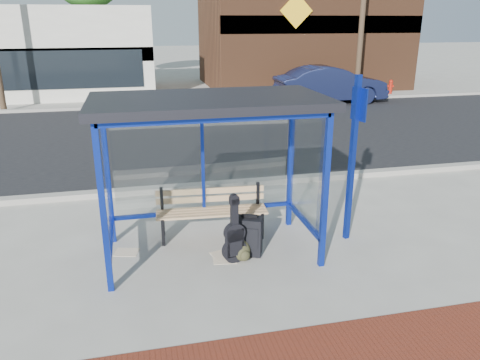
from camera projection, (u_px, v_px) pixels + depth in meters
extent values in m
plane|color=#B2ADA0|center=(212.00, 252.00, 7.29)|extent=(120.00, 120.00, 0.00)
cube|color=gray|center=(189.00, 187.00, 9.94)|extent=(60.00, 0.25, 0.12)
cube|color=black|center=(169.00, 135.00, 14.66)|extent=(60.00, 10.00, 0.00)
cube|color=gray|center=(159.00, 105.00, 19.34)|extent=(60.00, 0.25, 0.12)
cube|color=#B2ADA0|center=(156.00, 99.00, 21.11)|extent=(60.00, 4.00, 0.01)
cube|color=#0D2496|center=(103.00, 211.00, 5.90)|extent=(0.08, 0.08, 2.30)
cube|color=#0D2496|center=(325.00, 192.00, 6.54)|extent=(0.08, 0.08, 2.30)
cube|color=#0D2496|center=(108.00, 175.00, 7.29)|extent=(0.08, 0.08, 2.30)
cube|color=#0D2496|center=(291.00, 162.00, 7.92)|extent=(0.08, 0.08, 2.30)
cube|color=#0D2496|center=(201.00, 100.00, 7.24)|extent=(3.00, 0.08, 0.08)
cube|color=#0D2496|center=(219.00, 119.00, 5.86)|extent=(3.00, 0.08, 0.08)
cube|color=#0D2496|center=(98.00, 113.00, 6.23)|extent=(0.08, 1.50, 0.08)
cube|color=#0D2496|center=(310.00, 104.00, 6.87)|extent=(0.08, 1.50, 0.08)
cube|color=#0D2496|center=(204.00, 211.00, 7.85)|extent=(3.00, 0.08, 0.06)
cube|color=#0D2496|center=(110.00, 239.00, 6.84)|extent=(0.08, 1.50, 0.06)
cube|color=#0D2496|center=(304.00, 220.00, 7.47)|extent=(0.08, 1.50, 0.06)
cube|color=#0D2496|center=(203.00, 156.00, 7.54)|extent=(0.05, 0.05, 1.90)
cube|color=silver|center=(203.00, 159.00, 7.55)|extent=(2.84, 0.01, 1.82)
cube|color=silver|center=(105.00, 180.00, 6.54)|extent=(0.02, 1.34, 1.82)
cube|color=silver|center=(307.00, 166.00, 7.18)|extent=(0.02, 1.34, 1.82)
cube|color=black|center=(209.00, 101.00, 6.52)|extent=(3.30, 1.80, 0.12)
cube|color=#59331E|center=(300.00, 24.00, 24.98)|extent=(10.00, 7.00, 6.40)
cube|color=black|center=(326.00, 25.00, 21.80)|extent=(10.00, 0.10, 0.80)
cube|color=yellow|center=(296.00, 11.00, 21.20)|extent=(1.56, 0.06, 1.56)
cylinder|color=#4C3826|center=(92.00, 37.00, 26.11)|extent=(0.36, 0.36, 5.00)
cylinder|color=#4C3826|center=(348.00, 35.00, 29.38)|extent=(0.36, 0.36, 5.00)
cylinder|color=#4C3826|center=(363.00, 5.00, 20.23)|extent=(0.24, 0.24, 8.00)
cube|color=black|center=(163.00, 233.00, 7.44)|extent=(0.05, 0.05, 0.45)
cube|color=black|center=(162.00, 212.00, 7.74)|extent=(0.05, 0.05, 0.85)
cube|color=black|center=(163.00, 228.00, 7.62)|extent=(0.08, 0.41, 0.05)
cube|color=black|center=(262.00, 226.00, 7.68)|extent=(0.05, 0.05, 0.45)
cube|color=black|center=(258.00, 206.00, 7.98)|extent=(0.05, 0.05, 0.85)
cube|color=black|center=(260.00, 221.00, 7.86)|extent=(0.08, 0.41, 0.05)
cube|color=#DCB47F|center=(213.00, 216.00, 7.51)|extent=(1.81, 0.22, 0.04)
cube|color=#DCB47F|center=(212.00, 213.00, 7.62)|extent=(1.81, 0.22, 0.04)
cube|color=#DCB47F|center=(212.00, 210.00, 7.72)|extent=(1.81, 0.22, 0.04)
cube|color=#DCB47F|center=(211.00, 208.00, 7.82)|extent=(1.81, 0.22, 0.04)
cube|color=#DCB47F|center=(210.00, 199.00, 7.81)|extent=(1.81, 0.16, 0.10)
cube|color=#DCB47F|center=(210.00, 191.00, 7.76)|extent=(1.81, 0.16, 0.10)
cylinder|color=black|center=(234.00, 251.00, 6.95)|extent=(0.38, 0.17, 0.37)
cylinder|color=black|center=(234.00, 233.00, 6.86)|extent=(0.32, 0.16, 0.31)
cube|color=black|center=(234.00, 242.00, 6.90)|extent=(0.28, 0.15, 0.44)
cube|color=black|center=(234.00, 214.00, 6.76)|extent=(0.11, 0.11, 0.44)
cube|color=black|center=(234.00, 201.00, 6.69)|extent=(0.15, 0.11, 0.09)
cube|color=black|center=(249.00, 236.00, 7.13)|extent=(0.45, 0.37, 0.60)
cylinder|color=black|center=(240.00, 252.00, 7.25)|extent=(0.14, 0.22, 0.05)
cylinder|color=black|center=(258.00, 253.00, 7.20)|extent=(0.14, 0.22, 0.05)
cube|color=black|center=(249.00, 216.00, 7.02)|extent=(0.24, 0.13, 0.04)
cube|color=black|center=(248.00, 239.00, 7.01)|extent=(0.29, 0.13, 0.33)
ellipsoid|color=#302F1A|center=(242.00, 250.00, 7.01)|extent=(0.31, 0.26, 0.32)
ellipsoid|color=#302F1A|center=(245.00, 256.00, 6.94)|extent=(0.18, 0.15, 0.17)
cube|color=#302F1A|center=(241.00, 241.00, 6.97)|extent=(0.10, 0.06, 0.03)
cube|color=navy|center=(352.00, 161.00, 7.35)|extent=(0.09, 0.09, 2.67)
cube|color=navy|center=(359.00, 104.00, 7.08)|extent=(0.10, 0.33, 0.50)
cube|color=white|center=(127.00, 252.00, 7.29)|extent=(0.42, 0.36, 0.01)
cube|color=white|center=(225.00, 260.00, 7.06)|extent=(0.38, 0.31, 0.01)
cube|color=white|center=(226.00, 254.00, 7.23)|extent=(0.49, 0.43, 0.01)
imported|color=#161C3E|center=(330.00, 85.00, 20.07)|extent=(4.77, 1.71, 1.57)
cylinder|color=#AE190C|center=(390.00, 88.00, 22.64)|extent=(0.18, 0.18, 0.55)
sphere|color=#AE190C|center=(391.00, 82.00, 22.54)|extent=(0.20, 0.20, 0.20)
cylinder|color=#AE190C|center=(391.00, 86.00, 22.61)|extent=(0.31, 0.18, 0.09)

